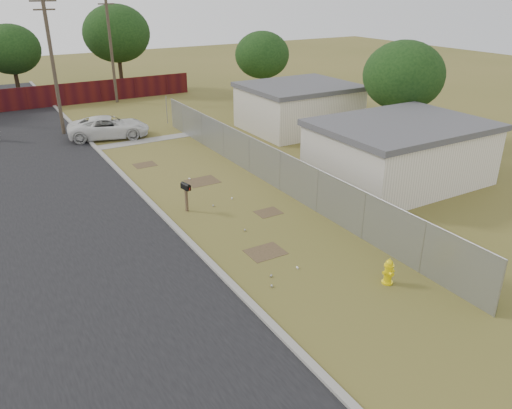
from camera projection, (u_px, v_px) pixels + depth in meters
ground at (224, 203)px, 23.24m from camera, size 120.00×120.00×0.00m
street at (41, 176)px, 26.42m from camera, size 15.10×60.00×0.12m
chainlink_fence at (269, 169)px, 25.18m from camera, size 0.10×27.06×2.02m
privacy_fence at (13, 100)px, 39.76m from camera, size 30.00×0.12×1.80m
utility_poles at (45, 55)px, 35.90m from camera, size 12.60×8.24×9.00m
houses at (344, 127)px, 29.60m from camera, size 9.30×17.24×3.10m
horizon_trees at (98, 48)px, 40.30m from camera, size 33.32×31.94×7.78m
fire_hydrant at (388, 272)px, 16.79m from camera, size 0.44×0.44×0.94m
mailbox at (186, 189)px, 21.95m from camera, size 0.30×0.59×1.35m
pickup_truck at (109, 127)px, 32.80m from camera, size 5.60×3.62×1.43m
scattered_litter at (241, 228)px, 20.69m from camera, size 2.50×10.88×0.07m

